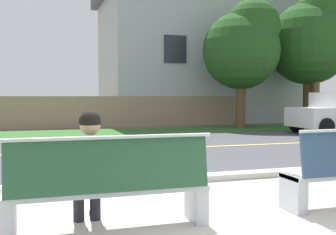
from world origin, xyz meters
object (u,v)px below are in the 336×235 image
object	(u,v)px
bench_left	(110,188)
shade_tree_left	(312,37)
shade_tree_far_left	(244,45)
seated_person_grey	(89,165)

from	to	relation	value
bench_left	shade_tree_left	world-z (taller)	shade_tree_left
bench_left	shade_tree_far_left	size ratio (longest dim) A/B	0.37
shade_tree_far_left	shade_tree_left	xyz separation A→B (m)	(3.82, 0.40, 0.55)
seated_person_grey	shade_tree_far_left	world-z (taller)	shade_tree_far_left
bench_left	shade_tree_left	size ratio (longest dim) A/B	0.32
seated_person_grey	shade_tree_left	bearing A→B (deg)	45.76
shade_tree_left	bench_left	bearing A→B (deg)	-133.40
bench_left	seated_person_grey	bearing A→B (deg)	135.95
seated_person_grey	bench_left	bearing A→B (deg)	-44.05
seated_person_grey	shade_tree_far_left	bearing A→B (deg)	55.65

